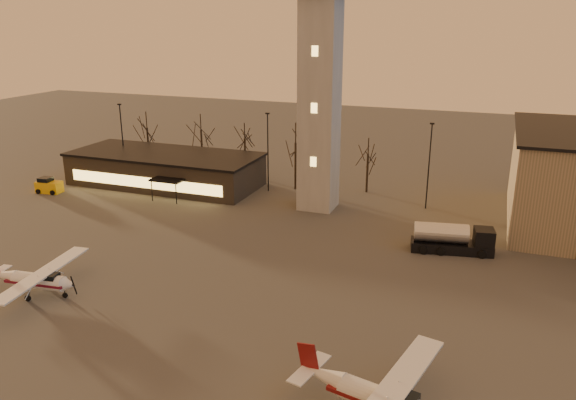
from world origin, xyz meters
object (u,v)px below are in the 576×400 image
(terminal, at_px, (166,169))
(service_cart, at_px, (49,187))
(cessna_rear, at_px, (41,283))
(control_tower, at_px, (320,66))
(fuel_truck, at_px, (452,241))

(terminal, height_order, service_cart, terminal)
(terminal, height_order, cessna_rear, terminal)
(control_tower, xyz_separation_m, service_cart, (-34.06, -6.50, -15.57))
(fuel_truck, distance_m, service_cart, 50.06)
(terminal, bearing_deg, control_tower, -5.15)
(terminal, height_order, fuel_truck, terminal)
(cessna_rear, relative_size, service_cart, 3.26)
(terminal, bearing_deg, service_cart, -144.91)
(control_tower, relative_size, cessna_rear, 3.05)
(control_tower, distance_m, cessna_rear, 35.65)
(fuel_truck, bearing_deg, cessna_rear, -155.43)
(terminal, relative_size, fuel_truck, 3.24)
(control_tower, xyz_separation_m, terminal, (-21.99, 1.98, -14.17))
(cessna_rear, bearing_deg, control_tower, 56.99)
(service_cart, bearing_deg, control_tower, 4.20)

